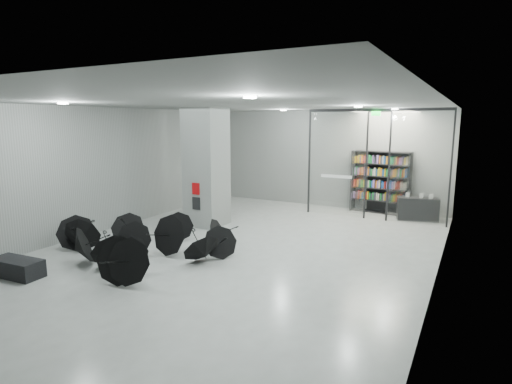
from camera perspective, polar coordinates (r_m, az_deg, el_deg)
The scene contains 10 objects.
room at distance 11.02m, azimuth -2.34°, elevation 6.11°, with size 14.00×14.02×4.01m.
column at distance 14.12m, azimuth -6.93°, elevation 3.42°, with size 1.20×1.20×4.00m, color slate.
fire_cabinet at distance 13.71m, azimuth -8.36°, elevation 0.46°, with size 0.28×0.04×0.38m, color #A50A07.
info_panel at distance 13.80m, azimuth -8.31°, elevation -1.59°, with size 0.30×0.03×0.42m, color black.
exit_sign at distance 15.11m, azimuth 16.33°, elevation 10.43°, with size 0.30×0.06×0.15m, color #0CE533.
glass_partition at distance 15.37m, azimuth 16.17°, elevation 4.30°, with size 5.06×0.08×4.00m.
bench at distance 11.13m, azimuth -30.31°, elevation -9.07°, with size 1.28×0.55×0.41m, color black.
bookshelf at distance 16.70m, azimuth 16.90°, elevation 1.31°, with size 2.20×0.44×2.42m, color black, non-canonical shape.
shop_counter at distance 15.99m, azimuth 21.55°, elevation -2.19°, with size 1.40×0.56×0.84m, color black.
umbrella_cluster at distance 11.13m, azimuth -15.94°, elevation -7.54°, with size 5.35×4.36×1.29m.
Camera 1 is at (5.60, -9.46, 3.55)m, focal length 28.77 mm.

